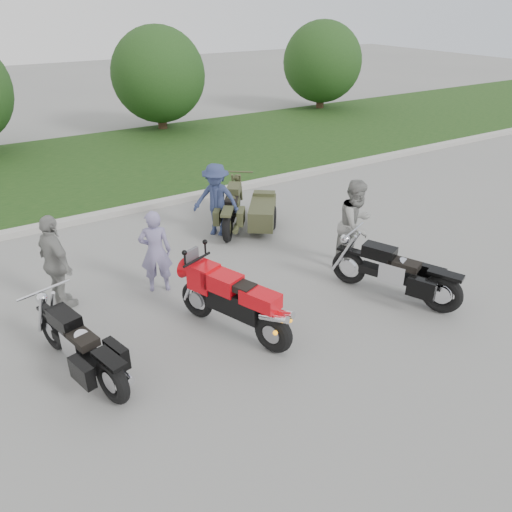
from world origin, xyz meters
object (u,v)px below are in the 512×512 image
person_denim (216,200)px  person_back (56,263)px  cruiser_left (83,349)px  cruiser_sidecar (250,211)px  person_grey (356,225)px  cruiser_right (399,275)px  sportbike_red (235,301)px  person_stripe (155,252)px

person_denim → person_back: bearing=-115.7°
cruiser_left → cruiser_sidecar: cruiser_sidecar is taller
person_grey → person_back: 5.59m
cruiser_left → cruiser_right: size_ratio=1.01×
sportbike_red → person_denim: person_denim is taller
cruiser_left → person_denim: 5.13m
cruiser_right → person_denim: size_ratio=1.37×
cruiser_right → cruiser_sidecar: size_ratio=1.04×
person_denim → person_stripe: bearing=-96.5°
cruiser_sidecar → person_denim: (-0.80, 0.13, 0.41)m
sportbike_red → person_grey: (3.16, 0.77, 0.29)m
cruiser_sidecar → person_grey: 2.85m
cruiser_sidecar → person_grey: (0.83, -2.68, 0.49)m
cruiser_right → person_grey: 1.44m
person_stripe → person_grey: bearing=-175.5°
cruiser_right → person_back: (-5.25, 2.92, 0.39)m
cruiser_sidecar → person_stripe: (-2.88, -1.49, 0.37)m
cruiser_left → person_denim: (3.87, 3.33, 0.37)m
sportbike_red → cruiser_right: (3.04, -0.59, -0.15)m
person_denim → cruiser_right: bearing=-24.5°
person_stripe → person_grey: 3.90m
person_grey → person_stripe: bearing=146.6°
person_stripe → cruiser_sidecar: bearing=-130.4°
person_denim → person_back: size_ratio=0.97×
cruiser_sidecar → person_stripe: 3.27m
cruiser_right → cruiser_sidecar: bearing=75.7°
person_grey → person_back: bearing=148.3°
cruiser_left → person_back: 2.12m
sportbike_red → cruiser_right: size_ratio=0.94×
cruiser_right → person_grey: (0.12, 1.36, 0.44)m
person_grey → cruiser_right: bearing=-110.7°
person_denim → person_back: person_back is taller
cruiser_sidecar → person_back: size_ratio=1.27×
cruiser_left → cruiser_sidecar: bearing=19.2°
person_grey → sportbike_red: bearing=178.1°
sportbike_red → person_denim: (1.53, 3.58, 0.21)m
cruiser_left → person_grey: person_grey is taller
person_grey → person_back: size_ratio=1.06×
cruiser_right → person_denim: 4.45m
person_back → sportbike_red: bearing=-151.2°
cruiser_right → person_grey: bearing=60.7°
cruiser_right → sportbike_red: bearing=144.7°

